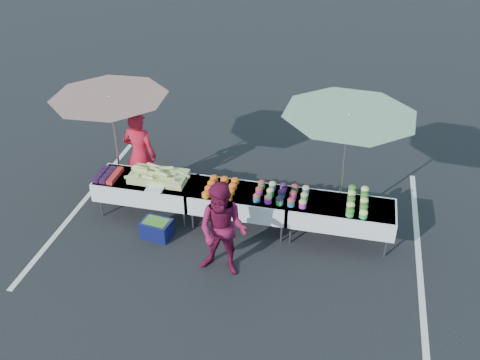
% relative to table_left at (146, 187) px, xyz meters
% --- Properties ---
extents(ground, '(80.00, 80.00, 0.00)m').
position_rel_table_left_xyz_m(ground, '(1.80, 0.00, -0.58)').
color(ground, black).
extents(stripe_left, '(0.10, 5.00, 0.00)m').
position_rel_table_left_xyz_m(stripe_left, '(-1.40, 0.00, -0.58)').
color(stripe_left, silver).
rests_on(stripe_left, ground).
extents(stripe_right, '(0.10, 5.00, 0.00)m').
position_rel_table_left_xyz_m(stripe_right, '(5.00, 0.00, -0.58)').
color(stripe_right, silver).
rests_on(stripe_right, ground).
extents(table_left, '(1.86, 0.81, 0.75)m').
position_rel_table_left_xyz_m(table_left, '(0.00, 0.00, 0.00)').
color(table_left, white).
rests_on(table_left, ground).
extents(table_center, '(1.86, 0.81, 0.75)m').
position_rel_table_left_xyz_m(table_center, '(1.80, 0.00, 0.00)').
color(table_center, white).
rests_on(table_center, ground).
extents(table_right, '(1.86, 0.81, 0.75)m').
position_rel_table_left_xyz_m(table_right, '(3.60, 0.00, 0.00)').
color(table_right, white).
rests_on(table_right, ground).
extents(berry_punnets, '(0.40, 0.54, 0.08)m').
position_rel_table_left_xyz_m(berry_punnets, '(-0.71, -0.06, 0.21)').
color(berry_punnets, black).
rests_on(berry_punnets, table_left).
extents(corn_pile, '(1.16, 0.57, 0.26)m').
position_rel_table_left_xyz_m(corn_pile, '(0.24, 0.04, 0.26)').
color(corn_pile, '#9CB35B').
rests_on(corn_pile, table_left).
extents(plastic_bags, '(0.30, 0.25, 0.05)m').
position_rel_table_left_xyz_m(plastic_bags, '(0.30, -0.30, 0.19)').
color(plastic_bags, white).
rests_on(plastic_bags, table_left).
extents(carrot_bowls, '(0.55, 0.69, 0.11)m').
position_rel_table_left_xyz_m(carrot_bowls, '(1.45, -0.01, 0.22)').
color(carrot_bowls, orange).
rests_on(carrot_bowls, table_center).
extents(potato_cups, '(0.94, 0.58, 0.16)m').
position_rel_table_left_xyz_m(potato_cups, '(2.55, 0.00, 0.25)').
color(potato_cups, '#206498').
rests_on(potato_cups, table_right).
extents(bean_baskets, '(0.36, 0.86, 0.15)m').
position_rel_table_left_xyz_m(bean_baskets, '(3.86, 0.08, 0.24)').
color(bean_baskets, green).
rests_on(bean_baskets, table_right).
extents(vendor, '(0.69, 0.48, 1.82)m').
position_rel_table_left_xyz_m(vendor, '(-0.32, 0.59, 0.33)').
color(vendor, red).
rests_on(vendor, ground).
extents(customer, '(0.87, 0.71, 1.69)m').
position_rel_table_left_xyz_m(customer, '(1.81, -1.26, 0.26)').
color(customer, maroon).
rests_on(customer, ground).
extents(umbrella_left, '(2.73, 2.73, 2.19)m').
position_rel_table_left_xyz_m(umbrella_left, '(-0.70, 0.40, 1.41)').
color(umbrella_left, black).
rests_on(umbrella_left, ground).
extents(umbrella_right, '(2.85, 2.85, 2.31)m').
position_rel_table_left_xyz_m(umbrella_right, '(3.54, 0.40, 1.51)').
color(umbrella_right, black).
rests_on(umbrella_right, ground).
extents(storage_bin, '(0.57, 0.45, 0.34)m').
position_rel_table_left_xyz_m(storage_bin, '(0.42, -0.65, -0.41)').
color(storage_bin, '#0E1349').
rests_on(storage_bin, ground).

